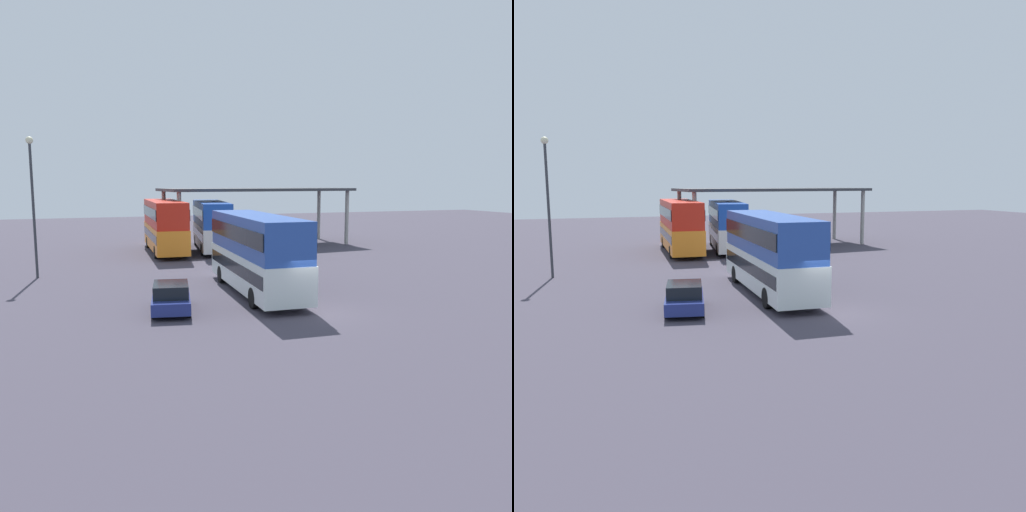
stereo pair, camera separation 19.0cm
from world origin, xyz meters
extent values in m
plane|color=#3F3A47|center=(0.00, 0.00, 0.00)|extent=(140.00, 140.00, 0.00)
cube|color=silver|center=(-1.04, 4.73, 1.27)|extent=(2.92, 10.76, 1.84)
cube|color=#25489C|center=(-1.04, 4.73, 3.19)|extent=(2.84, 10.55, 2.00)
cube|color=black|center=(-1.04, 4.73, 1.49)|extent=(2.94, 10.34, 0.63)
cube|color=black|center=(-1.04, 4.73, 3.29)|extent=(2.94, 10.34, 0.80)
cube|color=black|center=(-0.83, 10.01, 1.55)|extent=(2.14, 0.18, 1.11)
cube|color=orange|center=(-0.83, 10.01, 2.43)|extent=(1.76, 0.15, 0.36)
cylinder|color=black|center=(-2.04, 8.08, 0.50)|extent=(0.32, 1.01, 1.00)
cylinder|color=black|center=(0.23, 7.99, 0.50)|extent=(0.32, 1.01, 1.00)
cylinder|color=black|center=(-2.30, 1.47, 0.50)|extent=(0.32, 1.01, 1.00)
cylinder|color=black|center=(-0.03, 1.38, 0.50)|extent=(0.32, 1.01, 1.00)
cube|color=navy|center=(-6.06, 2.22, 0.49)|extent=(2.36, 4.10, 0.55)
cube|color=black|center=(-6.10, 2.03, 1.06)|extent=(1.91, 2.37, 0.58)
cylinder|color=black|center=(-6.61, 3.53, 0.30)|extent=(0.30, 0.63, 0.60)
cylinder|color=black|center=(-5.09, 3.26, 0.30)|extent=(0.30, 0.63, 0.60)
cylinder|color=black|center=(-7.03, 1.18, 0.30)|extent=(0.30, 0.63, 0.60)
cylinder|color=black|center=(-5.52, 0.91, 0.30)|extent=(0.30, 0.63, 0.60)
cube|color=orange|center=(-2.96, 22.57, 1.32)|extent=(3.02, 11.20, 1.93)
cube|color=red|center=(-2.96, 22.57, 3.33)|extent=(2.93, 10.98, 2.09)
cube|color=black|center=(-2.96, 22.57, 1.55)|extent=(3.04, 10.76, 0.66)
cube|color=black|center=(-2.96, 22.57, 3.43)|extent=(3.04, 10.76, 0.84)
cube|color=black|center=(-2.72, 28.05, 1.61)|extent=(2.16, 0.19, 1.16)
cube|color=orange|center=(-2.72, 28.05, 2.53)|extent=(1.78, 0.16, 0.36)
cylinder|color=black|center=(-3.95, 26.05, 0.50)|extent=(0.32, 1.01, 1.00)
cylinder|color=black|center=(-1.66, 25.95, 0.50)|extent=(0.32, 1.01, 1.00)
cylinder|color=black|center=(-4.25, 19.18, 0.50)|extent=(0.32, 1.01, 1.00)
cylinder|color=black|center=(-1.96, 19.08, 0.50)|extent=(0.32, 1.01, 1.00)
cube|color=silver|center=(1.14, 22.81, 1.28)|extent=(3.98, 11.23, 1.87)
cube|color=#1945A9|center=(1.14, 22.81, 3.23)|extent=(3.87, 11.01, 2.02)
cube|color=black|center=(1.14, 22.81, 1.51)|extent=(3.95, 10.80, 0.63)
cube|color=black|center=(1.14, 22.81, 3.33)|extent=(3.95, 10.80, 0.81)
cube|color=black|center=(1.93, 28.20, 1.56)|extent=(2.05, 0.40, 1.12)
cube|color=orange|center=(1.93, 28.20, 2.46)|extent=(1.69, 0.32, 0.36)
cylinder|color=black|center=(0.56, 26.34, 0.50)|extent=(0.42, 1.03, 1.00)
cylinder|color=black|center=(2.71, 26.03, 0.50)|extent=(0.42, 1.03, 1.00)
cylinder|color=black|center=(-0.42, 19.59, 0.50)|extent=(0.42, 1.03, 1.00)
cylinder|color=black|center=(1.73, 19.28, 0.50)|extent=(0.42, 1.03, 1.00)
cube|color=#33353A|center=(6.04, 24.56, 5.24)|extent=(18.09, 7.80, 0.25)
cylinder|color=#9E9B93|center=(14.03, 27.82, 2.56)|extent=(0.36, 0.36, 5.11)
cylinder|color=#9E9B93|center=(14.44, 22.62, 2.56)|extent=(0.36, 0.36, 5.11)
cylinder|color=#9E9B93|center=(-2.36, 26.51, 2.56)|extent=(0.36, 0.36, 5.11)
cylinder|color=#9E9B93|center=(-1.94, 21.31, 2.56)|extent=(0.36, 0.36, 5.11)
cylinder|color=#33353A|center=(-12.46, 13.33, 4.13)|extent=(0.16, 0.16, 8.26)
sphere|color=beige|center=(-12.46, 13.33, 8.41)|extent=(0.44, 0.44, 0.44)
camera|label=1|loc=(-10.04, -20.96, 5.90)|focal=36.14mm
camera|label=2|loc=(-9.86, -21.02, 5.90)|focal=36.14mm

